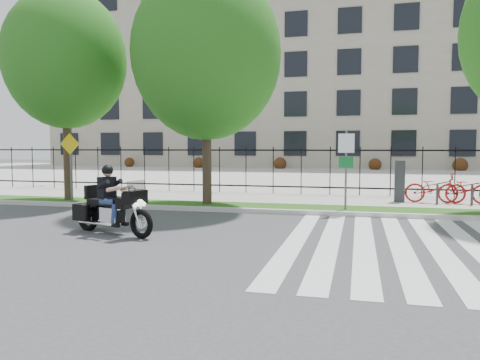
# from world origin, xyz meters

# --- Properties ---
(ground) EXTENTS (120.00, 120.00, 0.00)m
(ground) POSITION_xyz_m (0.00, 0.00, 0.00)
(ground) COLOR #3B3B3E
(ground) RESTS_ON ground
(curb) EXTENTS (60.00, 0.20, 0.15)m
(curb) POSITION_xyz_m (0.00, 4.10, 0.07)
(curb) COLOR beige
(curb) RESTS_ON ground
(grass_verge) EXTENTS (60.00, 1.50, 0.15)m
(grass_verge) POSITION_xyz_m (0.00, 4.95, 0.07)
(grass_verge) COLOR #204912
(grass_verge) RESTS_ON ground
(sidewalk) EXTENTS (60.00, 3.50, 0.15)m
(sidewalk) POSITION_xyz_m (0.00, 7.45, 0.07)
(sidewalk) COLOR #A6A49B
(sidewalk) RESTS_ON ground
(plaza) EXTENTS (80.00, 34.00, 0.10)m
(plaza) POSITION_xyz_m (0.00, 25.00, 0.05)
(plaza) COLOR #A6A49B
(plaza) RESTS_ON ground
(crosswalk_stripes) EXTENTS (5.70, 8.00, 0.01)m
(crosswalk_stripes) POSITION_xyz_m (4.83, 0.00, 0.01)
(crosswalk_stripes) COLOR silver
(crosswalk_stripes) RESTS_ON ground
(iron_fence) EXTENTS (30.00, 0.06, 2.00)m
(iron_fence) POSITION_xyz_m (0.00, 9.20, 1.15)
(iron_fence) COLOR black
(iron_fence) RESTS_ON sidewalk
(office_building) EXTENTS (60.00, 21.90, 20.15)m
(office_building) POSITION_xyz_m (0.00, 44.92, 9.97)
(office_building) COLOR gray
(office_building) RESTS_ON ground
(lamp_post_left) EXTENTS (1.06, 0.70, 4.25)m
(lamp_post_left) POSITION_xyz_m (-12.00, 12.00, 3.21)
(lamp_post_left) COLOR black
(lamp_post_left) RESTS_ON ground
(street_tree_0) EXTENTS (4.48, 4.48, 7.82)m
(street_tree_0) POSITION_xyz_m (-7.09, 4.95, 5.38)
(street_tree_0) COLOR #35251D
(street_tree_0) RESTS_ON grass_verge
(street_tree_1) EXTENTS (5.15, 5.15, 8.13)m
(street_tree_1) POSITION_xyz_m (-1.57, 4.95, 5.32)
(street_tree_1) COLOR #35251D
(street_tree_1) RESTS_ON grass_verge
(sign_pole_regulatory) EXTENTS (0.50, 0.09, 2.50)m
(sign_pole_regulatory) POSITION_xyz_m (3.16, 4.58, 1.74)
(sign_pole_regulatory) COLOR #59595B
(sign_pole_regulatory) RESTS_ON grass_verge
(sign_pole_warning) EXTENTS (0.78, 0.09, 2.49)m
(sign_pole_warning) POSITION_xyz_m (-6.73, 4.58, 1.74)
(sign_pole_warning) COLOR #59595B
(sign_pole_warning) RESTS_ON grass_verge
(motorcycle_rider) EXTENTS (2.54, 1.29, 2.04)m
(motorcycle_rider) POSITION_xyz_m (-2.25, -0.33, 0.68)
(motorcycle_rider) COLOR black
(motorcycle_rider) RESTS_ON ground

